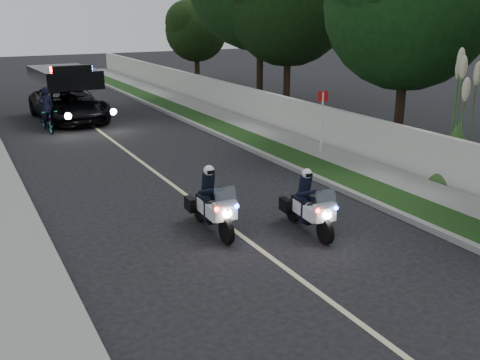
{
  "coord_description": "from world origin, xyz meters",
  "views": [
    {
      "loc": [
        -5.52,
        -8.41,
        5.0
      ],
      "look_at": [
        0.52,
        2.92,
        1.0
      ],
      "focal_mm": 40.74,
      "sensor_mm": 36.0,
      "label": 1
    }
  ],
  "objects": [
    {
      "name": "pampas_far",
      "position": [
        7.6,
        2.49,
        0.0
      ],
      "size": [
        1.73,
        1.73,
        4.31
      ],
      "primitive_type": null,
      "rotation": [
        0.0,
        0.0,
        -0.16
      ],
      "color": "beige",
      "rests_on": "ground"
    },
    {
      "name": "grass_verge",
      "position": [
        4.8,
        10.0,
        0.08
      ],
      "size": [
        1.2,
        60.0,
        0.16
      ],
      "primitive_type": "cube",
      "color": "#193814",
      "rests_on": "ground"
    },
    {
      "name": "police_suv",
      "position": [
        -0.63,
        18.04,
        0.0
      ],
      "size": [
        3.03,
        6.03,
        2.86
      ],
      "primitive_type": "imported",
      "rotation": [
        0.0,
        0.0,
        0.05
      ],
      "color": "black",
      "rests_on": "ground"
    },
    {
      "name": "sign_post",
      "position": [
        6.0,
        7.03,
        0.0
      ],
      "size": [
        0.49,
        0.49,
        2.39
      ],
      "primitive_type": null,
      "rotation": [
        0.0,
        0.0,
        -0.38
      ],
      "color": "red",
      "rests_on": "ground"
    },
    {
      "name": "sidewalk_right",
      "position": [
        6.1,
        10.0,
        0.08
      ],
      "size": [
        1.4,
        60.0,
        0.16
      ],
      "primitive_type": "cube",
      "color": "gray",
      "rests_on": "ground"
    },
    {
      "name": "lane_marking",
      "position": [
        0.0,
        10.0,
        0.0
      ],
      "size": [
        0.12,
        50.0,
        0.01
      ],
      "primitive_type": "cube",
      "color": "#BFB78C",
      "rests_on": "ground"
    },
    {
      "name": "tree_right_c",
      "position": [
        10.03,
        15.59,
        0.0
      ],
      "size": [
        6.82,
        6.82,
        10.47
      ],
      "primitive_type": null,
      "rotation": [
        0.0,
        0.0,
        -0.09
      ],
      "color": "black",
      "rests_on": "ground"
    },
    {
      "name": "tree_right_d",
      "position": [
        9.72,
        17.88,
        0.0
      ],
      "size": [
        10.48,
        10.48,
        13.37
      ],
      "primitive_type": null,
      "rotation": [
        0.0,
        0.0,
        -0.39
      ],
      "color": "#1A4216",
      "rests_on": "ground"
    },
    {
      "name": "tree_right_b",
      "position": [
        9.37,
        6.73,
        0.0
      ],
      "size": [
        7.75,
        7.75,
        10.07
      ],
      "primitive_type": null,
      "rotation": [
        0.0,
        0.0,
        0.35
      ],
      "color": "#153F15",
      "rests_on": "ground"
    },
    {
      "name": "tree_right_e",
      "position": [
        10.26,
        27.7,
        0.0
      ],
      "size": [
        4.65,
        4.65,
        7.18
      ],
      "primitive_type": null,
      "rotation": [
        0.0,
        0.0,
        -0.08
      ],
      "color": "#18320F",
      "rests_on": "ground"
    },
    {
      "name": "curb_right",
      "position": [
        4.1,
        10.0,
        0.07
      ],
      "size": [
        0.2,
        60.0,
        0.15
      ],
      "primitive_type": "cube",
      "color": "gray",
      "rests_on": "ground"
    },
    {
      "name": "curb_left",
      "position": [
        -4.1,
        10.0,
        0.07
      ],
      "size": [
        0.2,
        60.0,
        0.15
      ],
      "primitive_type": "cube",
      "color": "gray",
      "rests_on": "ground"
    },
    {
      "name": "property_wall",
      "position": [
        7.1,
        10.0,
        0.75
      ],
      "size": [
        0.22,
        60.0,
        1.5
      ],
      "primitive_type": "cube",
      "color": "beige",
      "rests_on": "ground"
    },
    {
      "name": "ground",
      "position": [
        0.0,
        0.0,
        0.0
      ],
      "size": [
        120.0,
        120.0,
        0.0
      ],
      "primitive_type": "plane",
      "color": "black",
      "rests_on": "ground"
    },
    {
      "name": "bicycle",
      "position": [
        -1.96,
        15.93,
        0.0
      ],
      "size": [
        0.78,
        1.85,
        0.94
      ],
      "primitive_type": "imported",
      "rotation": [
        0.0,
        0.0,
        0.09
      ],
      "color": "black",
      "rests_on": "ground"
    },
    {
      "name": "cyclist",
      "position": [
        -1.96,
        15.93,
        0.0
      ],
      "size": [
        0.66,
        0.48,
        1.72
      ],
      "primitive_type": "imported",
      "rotation": [
        0.0,
        0.0,
        3.25
      ],
      "color": "black",
      "rests_on": "ground"
    },
    {
      "name": "police_moto_right",
      "position": [
        1.51,
        1.39,
        0.0
      ],
      "size": [
        0.77,
        1.84,
        1.52
      ],
      "primitive_type": null,
      "rotation": [
        0.0,
        0.0,
        -0.08
      ],
      "color": "silver",
      "rests_on": "ground"
    },
    {
      "name": "police_moto_left",
      "position": [
        -0.48,
        2.46,
        0.0
      ],
      "size": [
        0.71,
        1.89,
        1.6
      ],
      "primitive_type": null,
      "rotation": [
        0.0,
        0.0,
        -0.03
      ],
      "color": "silver",
      "rests_on": "ground"
    }
  ]
}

